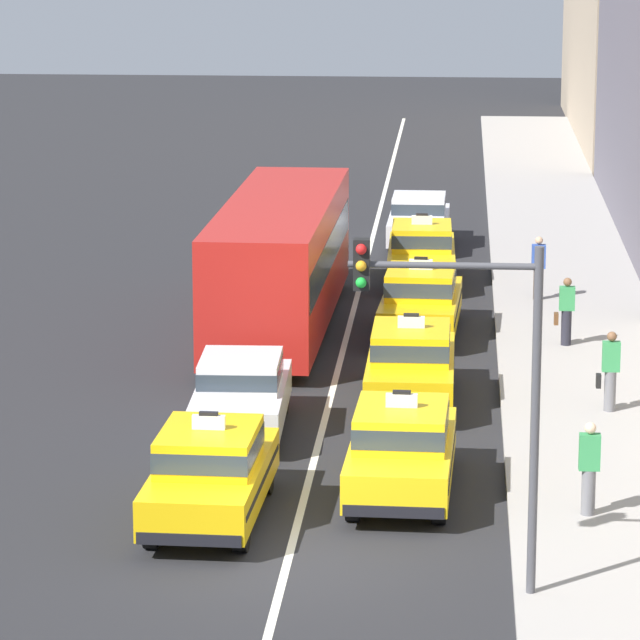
# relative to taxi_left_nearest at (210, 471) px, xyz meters

# --- Properties ---
(ground_plane) EXTENTS (160.00, 160.00, 0.00)m
(ground_plane) POSITION_rel_taxi_left_nearest_xyz_m (1.50, -1.83, -0.88)
(ground_plane) COLOR #232326
(lane_stripe_left_right) EXTENTS (0.14, 80.00, 0.01)m
(lane_stripe_left_right) POSITION_rel_taxi_left_nearest_xyz_m (1.50, 18.17, -0.87)
(lane_stripe_left_right) COLOR silver
(lane_stripe_left_right) RESTS_ON ground
(sidewalk_curb) EXTENTS (4.00, 90.00, 0.15)m
(sidewalk_curb) POSITION_rel_taxi_left_nearest_xyz_m (7.10, 13.17, -0.80)
(sidewalk_curb) COLOR #9E9993
(sidewalk_curb) RESTS_ON ground
(taxi_left_nearest) EXTENTS (1.94, 4.61, 1.96)m
(taxi_left_nearest) POSITION_rel_taxi_left_nearest_xyz_m (0.00, 0.00, 0.00)
(taxi_left_nearest) COLOR black
(taxi_left_nearest) RESTS_ON ground
(sedan_left_second) EXTENTS (1.89, 4.35, 1.58)m
(sedan_left_second) POSITION_rel_taxi_left_nearest_xyz_m (-0.09, 5.36, -0.03)
(sedan_left_second) COLOR black
(sedan_left_second) RESTS_ON ground
(bus_left_third) EXTENTS (2.71, 11.24, 3.22)m
(bus_left_third) POSITION_rel_taxi_left_nearest_xyz_m (-0.17, 14.34, 0.94)
(bus_left_third) COLOR black
(bus_left_third) RESTS_ON ground
(taxi_right_nearest) EXTENTS (1.93, 4.60, 1.96)m
(taxi_right_nearest) POSITION_rel_taxi_left_nearest_xyz_m (3.21, 1.64, 0.00)
(taxi_right_nearest) COLOR black
(taxi_right_nearest) RESTS_ON ground
(taxi_right_second) EXTENTS (1.83, 4.56, 1.96)m
(taxi_right_second) POSITION_rel_taxi_left_nearest_xyz_m (3.21, 7.84, 0.00)
(taxi_right_second) COLOR black
(taxi_right_second) RESTS_ON ground
(taxi_right_third) EXTENTS (1.99, 4.63, 1.96)m
(taxi_right_third) POSITION_rel_taxi_left_nearest_xyz_m (3.28, 14.05, 0.00)
(taxi_right_third) COLOR black
(taxi_right_third) RESTS_ON ground
(taxi_right_fourth) EXTENTS (1.89, 4.59, 1.96)m
(taxi_right_fourth) POSITION_rel_taxi_left_nearest_xyz_m (3.16, 20.28, 0.00)
(taxi_right_fourth) COLOR black
(taxi_right_fourth) RESTS_ON ground
(sedan_right_fifth) EXTENTS (1.82, 4.32, 1.58)m
(sedan_right_fifth) POSITION_rel_taxi_left_nearest_xyz_m (2.95, 25.72, -0.03)
(sedan_right_fifth) COLOR black
(sedan_right_fifth) RESTS_ON ground
(pedestrian_near_crosswalk) EXTENTS (0.36, 0.24, 1.65)m
(pedestrian_near_crosswalk) POSITION_rel_taxi_left_nearest_xyz_m (6.24, 17.74, 0.11)
(pedestrian_near_crosswalk) COLOR #473828
(pedestrian_near_crosswalk) RESTS_ON sidewalk_curb
(pedestrian_mid_block) EXTENTS (0.47, 0.24, 1.60)m
(pedestrian_mid_block) POSITION_rel_taxi_left_nearest_xyz_m (6.69, 12.72, 0.07)
(pedestrian_mid_block) COLOR #23232D
(pedestrian_mid_block) RESTS_ON sidewalk_curb
(pedestrian_by_storefront) EXTENTS (0.47, 0.24, 1.66)m
(pedestrian_by_storefront) POSITION_rel_taxi_left_nearest_xyz_m (7.29, 7.02, 0.10)
(pedestrian_by_storefront) COLOR slate
(pedestrian_by_storefront) RESTS_ON sidewalk_curb
(pedestrian_trailing) EXTENTS (0.36, 0.24, 1.64)m
(pedestrian_trailing) POSITION_rel_taxi_left_nearest_xyz_m (6.45, 0.35, 0.10)
(pedestrian_trailing) COLOR slate
(pedestrian_trailing) RESTS_ON sidewalk_curb
(traffic_light_pole) EXTENTS (2.87, 0.33, 5.58)m
(traffic_light_pole) POSITION_rel_taxi_left_nearest_xyz_m (4.38, -3.43, 2.94)
(traffic_light_pole) COLOR #47474C
(traffic_light_pole) RESTS_ON ground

